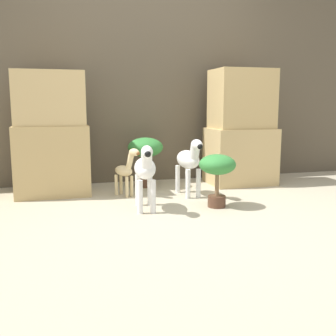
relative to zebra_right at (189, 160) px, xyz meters
The scene contains 9 objects.
ground_plane 0.82m from the zebra_right, 111.35° to the right, with size 14.00×14.00×0.00m, color #B2A88E.
wall_back 1.21m from the zebra_right, 106.40° to the left, with size 6.40×0.08×2.20m.
rock_pillar_left 1.38m from the zebra_right, 161.32° to the left, with size 0.71×0.53×1.21m.
rock_pillar_right 0.90m from the zebra_right, 30.10° to the left, with size 0.71×0.53×1.27m.
zebra_right is the anchor object (origin of this frame).
zebra_left 0.67m from the zebra_right, 141.58° to the right, with size 0.23×0.51×0.57m.
giraffe_figurine 0.62m from the zebra_right, 167.44° to the left, with size 0.25×0.32×0.48m.
potted_palm_front 0.49m from the zebra_right, 78.17° to the right, with size 0.32×0.32×0.46m.
potted_palm_back 0.62m from the zebra_right, 121.96° to the left, with size 0.38×0.38×0.54m.
Camera 1 is at (-0.93, -2.91, 0.89)m, focal length 42.00 mm.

